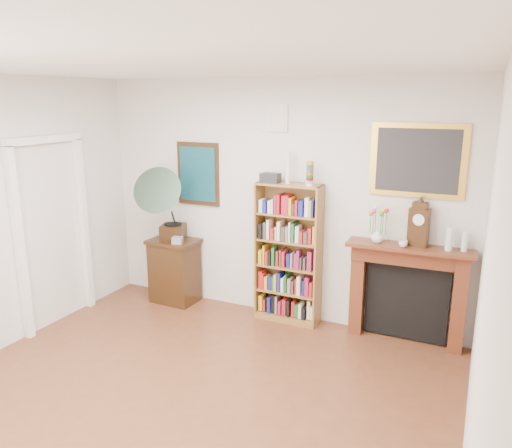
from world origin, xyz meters
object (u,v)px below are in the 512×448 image
Objects in this scene: gramophone at (164,199)px; fireplace at (407,285)px; flower_vase at (377,236)px; teacup at (403,244)px; cd_stack at (177,240)px; bottle_right at (465,242)px; bookshelf at (288,246)px; side_cabinet at (175,271)px; mantel_clock at (419,225)px; bottle_left at (449,239)px.

fireplace is at bearing -13.12° from gramophone.
flower_vase is at bearing -171.32° from fireplace.
gramophone is 10.89× the size of teacup.
gramophone is at bearing -177.55° from fireplace.
fireplace is 2.75m from cd_stack.
cd_stack is 0.60× the size of bottle_right.
teacup is (1.28, -0.06, 0.20)m from bookshelf.
flower_vase is (2.57, 0.17, -0.20)m from gramophone.
side_cabinet is 1.79× the size of mantel_clock.
gramophone reaches higher than fireplace.
teacup is 0.59m from bottle_right.
cd_stack is at bearing -171.70° from bookshelf.
mantel_clock reaches higher than side_cabinet.
flower_vase reaches higher than side_cabinet.
bookshelf reaches higher than flower_vase.
bookshelf is 15.72× the size of cd_stack.
fireplace is at bearing 5.27° from cd_stack.
flower_vase is (-0.40, -0.05, -0.15)m from mantel_clock.
fireplace is (2.87, 0.14, 0.22)m from side_cabinet.
gramophone is 0.53m from cd_stack.
bottle_right is at bearing 10.37° from teacup.
gramophone is 2.06× the size of mantel_clock.
mantel_clock is at bearing -17.45° from fireplace.
mantel_clock is 0.25m from teacup.
fireplace is (1.34, 0.06, -0.28)m from bookshelf.
bookshelf reaches higher than bottle_left.
gramophone is at bearing -176.26° from bottle_right.
flower_vase is 0.28m from teacup.
bottle_left is at bearing -10.81° from fireplace.
bookshelf is at bearing 5.49° from side_cabinet.
mantel_clock reaches higher than bottle_left.
gramophone is at bearing -112.76° from side_cabinet.
teacup reaches higher than fireplace.
flower_vase is at bearing -179.32° from bottle_left.
side_cabinet is 4.12× the size of bottle_right.
bookshelf is 1.74m from bottle_left.
side_cabinet is 3.07m from mantel_clock.
cd_stack is 0.50× the size of bottle_left.
side_cabinet is at bearing -166.04° from mantel_clock.
teacup reaches higher than side_cabinet.
bottle_right is (0.51, -0.01, 0.55)m from fireplace.
mantel_clock reaches higher than bottle_right.
teacup is at bearing 2.84° from side_cabinet.
mantel_clock is at bearing 172.88° from bottle_left.
side_cabinet is 5.77× the size of flower_vase.
bookshelf reaches higher than cd_stack.
bookshelf is 1.61m from side_cabinet.
bottle_left is (0.37, -0.06, 0.57)m from fireplace.
side_cabinet is 0.87× the size of gramophone.
bookshelf is 1.88m from bottle_right.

